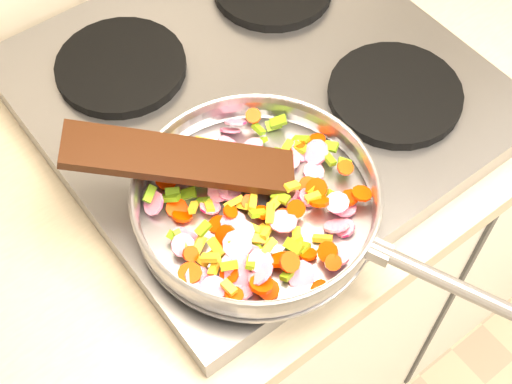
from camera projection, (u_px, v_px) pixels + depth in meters
base_cabinet at (491, 95)px, 1.68m from camera, size 3.00×0.65×0.86m
cooktop at (256, 93)px, 1.04m from camera, size 0.60×0.60×0.04m
grate_fl at (235, 195)px, 0.91m from camera, size 0.19×0.19×0.02m
grate_fr at (395, 94)px, 1.00m from camera, size 0.19×0.19×0.02m
grate_bl at (121, 66)px, 1.03m from camera, size 0.19×0.19×0.02m
saute_pan at (258, 200)px, 0.86m from camera, size 0.34×0.48×0.05m
vegetable_heap at (254, 211)px, 0.86m from camera, size 0.28×0.27×0.05m
wooden_spatula at (181, 159)px, 0.86m from camera, size 0.26×0.21×0.09m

